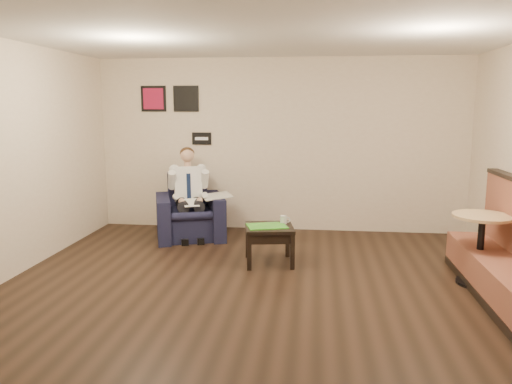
# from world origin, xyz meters

# --- Properties ---
(ground) EXTENTS (6.00, 6.00, 0.00)m
(ground) POSITION_xyz_m (0.00, 0.00, 0.00)
(ground) COLOR black
(ground) RESTS_ON ground
(wall_back) EXTENTS (6.00, 0.02, 2.80)m
(wall_back) POSITION_xyz_m (0.00, 3.00, 1.40)
(wall_back) COLOR #F1E0C5
(wall_back) RESTS_ON ground
(wall_front) EXTENTS (6.00, 0.02, 2.80)m
(wall_front) POSITION_xyz_m (0.00, -3.00, 1.40)
(wall_front) COLOR #F1E0C5
(wall_front) RESTS_ON ground
(ceiling) EXTENTS (6.00, 6.00, 0.02)m
(ceiling) POSITION_xyz_m (0.00, 0.00, 2.80)
(ceiling) COLOR white
(ceiling) RESTS_ON wall_back
(seating_sign) EXTENTS (0.32, 0.02, 0.20)m
(seating_sign) POSITION_xyz_m (-1.30, 2.98, 1.50)
(seating_sign) COLOR black
(seating_sign) RESTS_ON wall_back
(art_print_left) EXTENTS (0.42, 0.03, 0.42)m
(art_print_left) POSITION_xyz_m (-2.10, 2.98, 2.15)
(art_print_left) COLOR #B21640
(art_print_left) RESTS_ON wall_back
(art_print_right) EXTENTS (0.42, 0.03, 0.42)m
(art_print_right) POSITION_xyz_m (-1.55, 2.98, 2.15)
(art_print_right) COLOR black
(art_print_right) RESTS_ON wall_back
(armchair) EXTENTS (1.28, 1.28, 0.97)m
(armchair) POSITION_xyz_m (-1.35, 2.28, 0.49)
(armchair) COLOR black
(armchair) RESTS_ON ground
(seated_man) EXTENTS (0.91, 1.11, 1.33)m
(seated_man) POSITION_xyz_m (-1.31, 2.16, 0.67)
(seated_man) COLOR white
(seated_man) RESTS_ON armchair
(lap_papers) EXTENTS (0.33, 0.38, 0.01)m
(lap_papers) POSITION_xyz_m (-1.27, 2.06, 0.60)
(lap_papers) COLOR white
(lap_papers) RESTS_ON seated_man
(newspaper) EXTENTS (0.59, 0.65, 0.01)m
(newspaper) POSITION_xyz_m (-0.93, 2.32, 0.66)
(newspaper) COLOR silver
(newspaper) RESTS_ON armchair
(side_table) EXTENTS (0.70, 0.70, 0.50)m
(side_table) POSITION_xyz_m (0.00, 1.13, 0.25)
(side_table) COLOR black
(side_table) RESTS_ON ground
(green_folder) EXTENTS (0.58, 0.49, 0.01)m
(green_folder) POSITION_xyz_m (-0.03, 1.10, 0.50)
(green_folder) COLOR green
(green_folder) RESTS_ON side_table
(coffee_mug) EXTENTS (0.10, 0.10, 0.11)m
(coffee_mug) POSITION_xyz_m (0.18, 1.30, 0.55)
(coffee_mug) COLOR white
(coffee_mug) RESTS_ON side_table
(smartphone) EXTENTS (0.16, 0.08, 0.01)m
(smartphone) POSITION_xyz_m (0.03, 1.31, 0.50)
(smartphone) COLOR black
(smartphone) RESTS_ON side_table
(banquette) EXTENTS (0.57, 2.40, 1.23)m
(banquette) POSITION_xyz_m (2.59, 0.26, 0.61)
(banquette) COLOR brown
(banquette) RESTS_ON ground
(cafe_table) EXTENTS (0.72, 0.72, 0.82)m
(cafe_table) POSITION_xyz_m (2.47, 0.64, 0.41)
(cafe_table) COLOR tan
(cafe_table) RESTS_ON ground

